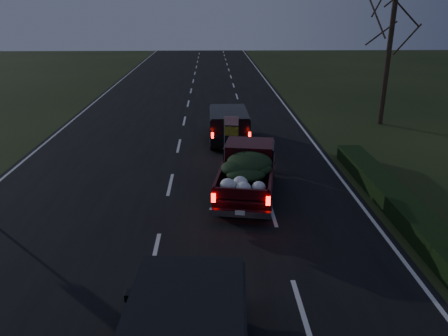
{
  "coord_description": "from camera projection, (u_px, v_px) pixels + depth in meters",
  "views": [
    {
      "loc": [
        1.59,
        -10.6,
        6.44
      ],
      "look_at": [
        2.02,
        3.3,
        1.3
      ],
      "focal_mm": 35.0,
      "sensor_mm": 36.0,
      "label": 1
    }
  ],
  "objects": [
    {
      "name": "bare_tree_far",
      "position": [
        392.0,
        31.0,
        23.77
      ],
      "size": [
        3.6,
        3.6,
        7.0
      ],
      "color": "black",
      "rests_on": "ground"
    },
    {
      "name": "pickup_truck",
      "position": [
        248.0,
        169.0,
        15.74
      ],
      "size": [
        2.62,
        5.11,
        2.56
      ],
      "rotation": [
        0.0,
        0.0,
        -0.16
      ],
      "color": "black",
      "rests_on": "ground"
    },
    {
      "name": "road_asphalt",
      "position": [
        155.0,
        253.0,
        12.12
      ],
      "size": [
        14.0,
        120.0,
        0.02
      ],
      "primitive_type": "cube",
      "color": "black",
      "rests_on": "ground"
    },
    {
      "name": "hedge_row",
      "position": [
        391.0,
        196.0,
        15.06
      ],
      "size": [
        1.0,
        10.0,
        0.6
      ],
      "primitive_type": "cube",
      "color": "black",
      "rests_on": "ground"
    },
    {
      "name": "ground",
      "position": [
        155.0,
        254.0,
        12.12
      ],
      "size": [
        120.0,
        120.0,
        0.0
      ],
      "primitive_type": "plane",
      "color": "black",
      "rests_on": "ground"
    },
    {
      "name": "lead_suv",
      "position": [
        229.0,
        123.0,
        21.88
      ],
      "size": [
        1.94,
        4.56,
        1.31
      ],
      "rotation": [
        0.0,
        0.0,
        0.01
      ],
      "color": "black",
      "rests_on": "ground"
    }
  ]
}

